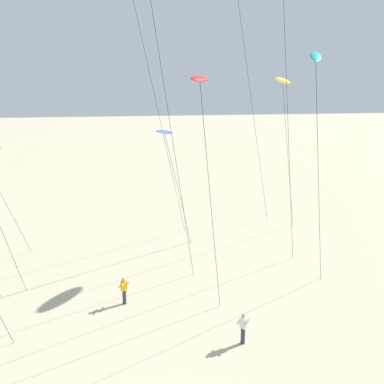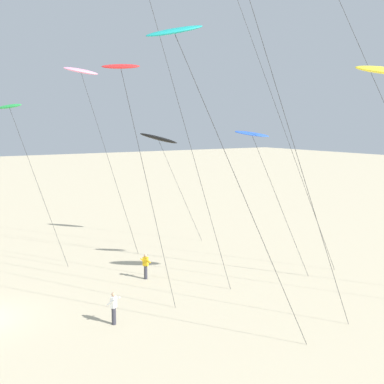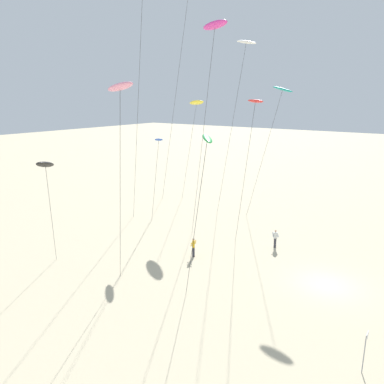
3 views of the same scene
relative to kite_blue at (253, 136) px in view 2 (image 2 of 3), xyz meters
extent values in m
ellipsoid|color=blue|center=(-0.03, -0.05, 0.14)|extent=(1.69, 2.13, 0.63)
cylinder|color=#262626|center=(1.07, 1.53, -4.56)|extent=(2.25, 3.18, 9.29)
ellipsoid|color=teal|center=(6.39, -9.58, 4.78)|extent=(1.49, 2.52, 0.88)
cylinder|color=#262626|center=(8.12, -7.12, -2.25)|extent=(3.50, 4.96, 13.91)
cylinder|color=#262626|center=(0.07, -4.94, 0.01)|extent=(3.01, 4.26, 18.42)
cylinder|color=#262626|center=(6.66, 3.25, 3.14)|extent=(6.93, 9.84, 24.70)
ellipsoid|color=pink|center=(-11.54, -7.03, 4.64)|extent=(1.29, 2.67, 0.85)
cylinder|color=#262626|center=(-10.36, -5.36, -2.34)|extent=(2.38, 3.37, 13.73)
cylinder|color=#262626|center=(7.49, -3.56, -0.13)|extent=(3.48, 4.93, 18.16)
ellipsoid|color=green|center=(-10.72, -12.50, 1.95)|extent=(1.85, 1.67, 0.58)
cylinder|color=#262626|center=(-9.66, -10.99, -3.67)|extent=(2.15, 3.05, 11.07)
ellipsoid|color=red|center=(0.88, -9.57, 3.77)|extent=(1.48, 2.03, 0.41)
cylinder|color=#262626|center=(1.69, -8.42, -2.76)|extent=(1.64, 2.32, 12.89)
cylinder|color=#262626|center=(-0.81, 1.73, 3.65)|extent=(5.70, 8.08, 25.70)
ellipsoid|color=black|center=(-12.30, -0.11, -0.47)|extent=(3.01, 2.82, 1.22)
cylinder|color=#262626|center=(-11.25, 1.38, -4.90)|extent=(2.14, 3.02, 8.61)
cylinder|color=#33333D|center=(2.89, -11.12, -8.76)|extent=(0.22, 0.22, 0.88)
cube|color=white|center=(2.89, -11.12, -8.03)|extent=(0.36, 0.39, 0.58)
sphere|color=tan|center=(2.89, -11.12, -7.63)|extent=(0.20, 0.20, 0.20)
cylinder|color=white|center=(3.02, -11.30, -7.98)|extent=(0.46, 0.36, 0.39)
cylinder|color=white|center=(2.77, -10.94, -7.98)|extent=(0.46, 0.36, 0.39)
cylinder|color=#33333D|center=(-3.05, -6.23, -8.76)|extent=(0.22, 0.22, 0.88)
cube|color=gold|center=(-3.05, -6.23, -8.03)|extent=(0.39, 0.35, 0.58)
sphere|color=tan|center=(-3.05, -6.23, -7.63)|extent=(0.20, 0.20, 0.20)
cylinder|color=gold|center=(-3.23, -6.35, -7.98)|extent=(0.35, 0.47, 0.39)
cylinder|color=gold|center=(-2.86, -6.11, -7.98)|extent=(0.35, 0.47, 0.39)
camera|label=1|loc=(-2.39, -30.52, 4.05)|focal=41.97mm
camera|label=2|loc=(26.25, -21.35, 0.95)|focal=48.96mm
camera|label=3|loc=(-27.17, -23.17, 4.03)|focal=34.72mm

